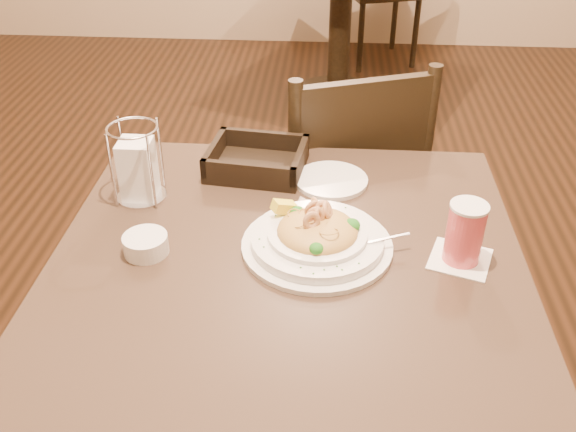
# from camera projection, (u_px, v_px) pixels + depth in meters

# --- Properties ---
(main_table) EXTENTS (0.90, 0.90, 0.75)m
(main_table) POSITION_uv_depth(u_px,v_px,m) (287.00, 347.00, 1.35)
(main_table) COLOR black
(main_table) RESTS_ON ground
(background_table) EXTENTS (1.19, 1.19, 0.75)m
(background_table) POSITION_uv_depth(u_px,v_px,m) (341.00, 7.00, 3.45)
(background_table) COLOR black
(background_table) RESTS_ON ground
(dining_chair_near) EXTENTS (0.54, 0.54, 0.93)m
(dining_chair_near) POSITION_uv_depth(u_px,v_px,m) (341.00, 198.00, 1.88)
(dining_chair_near) COLOR black
(dining_chair_near) RESTS_ON ground
(pasta_bowl) EXTENTS (0.32, 0.29, 0.09)m
(pasta_bowl) POSITION_uv_depth(u_px,v_px,m) (317.00, 236.00, 1.23)
(pasta_bowl) COLOR white
(pasta_bowl) RESTS_ON main_table
(drink_glass) EXTENTS (0.14, 0.14, 0.12)m
(drink_glass) POSITION_uv_depth(u_px,v_px,m) (465.00, 233.00, 1.18)
(drink_glass) COLOR white
(drink_glass) RESTS_ON main_table
(bread_basket) EXTENTS (0.24, 0.20, 0.06)m
(bread_basket) POSITION_uv_depth(u_px,v_px,m) (257.00, 162.00, 1.49)
(bread_basket) COLOR black
(bread_basket) RESTS_ON main_table
(napkin_caddy) EXTENTS (0.11, 0.11, 0.17)m
(napkin_caddy) POSITION_uv_depth(u_px,v_px,m) (138.00, 168.00, 1.36)
(napkin_caddy) COLOR silver
(napkin_caddy) RESTS_ON main_table
(side_plate) EXTENTS (0.21, 0.21, 0.01)m
(side_plate) POSITION_uv_depth(u_px,v_px,m) (331.00, 180.00, 1.45)
(side_plate) COLOR white
(side_plate) RESTS_ON main_table
(butter_ramekin) EXTENTS (0.10, 0.10, 0.04)m
(butter_ramekin) POSITION_uv_depth(u_px,v_px,m) (146.00, 244.00, 1.22)
(butter_ramekin) COLOR white
(butter_ramekin) RESTS_ON main_table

